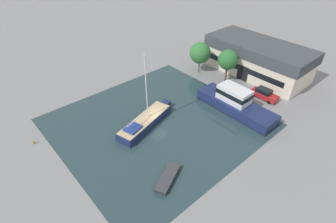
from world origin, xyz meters
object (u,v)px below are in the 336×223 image
Objects in this scene: quay_tree_by_water at (200,53)px; motor_cruiser at (235,103)px; warehouse_building at (257,58)px; sailboat_moored at (146,121)px; small_dinghy at (168,178)px; parked_car at (264,94)px; quay_tree_near_building at (228,60)px.

motor_cruiser is (13.26, -5.69, -2.59)m from quay_tree_by_water.
warehouse_building reaches higher than motor_cruiser.
small_dinghy is (10.07, -4.47, -0.40)m from sailboat_moored.
sailboat_moored is 11.03m from small_dinghy.
motor_cruiser is at bearing -69.22° from warehouse_building.
sailboat_moored is (6.73, -18.94, -3.32)m from quay_tree_by_water.
warehouse_building is 4.24× the size of parked_car.
sailboat_moored is at bearing -92.83° from warehouse_building.
motor_cruiser reaches higher than small_dinghy.
small_dinghy is at bearing -74.49° from warehouse_building.
parked_car is at bearing 0.38° from quay_tree_near_building.
warehouse_building is 4.18× the size of small_dinghy.
motor_cruiser is at bearing 76.11° from small_dinghy.
warehouse_building is at bearing 45.04° from quay_tree_by_water.
warehouse_building reaches higher than small_dinghy.
quay_tree_near_building is 1.31× the size of parked_car.
quay_tree_by_water reaches higher than parked_car.
parked_car is 21.45m from sailboat_moored.
quay_tree_by_water is 14.86m from parked_car.
sailboat_moored is at bearing 154.31° from motor_cruiser.
sailboat_moored reaches higher than motor_cruiser.
small_dinghy is at bearing -168.16° from motor_cruiser.
warehouse_building is 32.78m from small_dinghy.
warehouse_building is 27.13m from sailboat_moored.
warehouse_building is 9.80m from parked_car.
motor_cruiser is (5.23, -13.73, -1.81)m from warehouse_building.
motor_cruiser reaches higher than parked_car.
quay_tree_near_building is 20.28m from sailboat_moored.
sailboat_moored is 0.84× the size of motor_cruiser.
motor_cruiser is at bearing -23.24° from quay_tree_by_water.
quay_tree_by_water is at bearing 67.28° from motor_cruiser.
quay_tree_near_building reaches higher than motor_cruiser.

